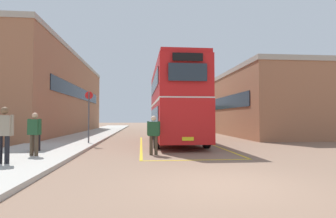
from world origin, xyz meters
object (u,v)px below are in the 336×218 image
object	(u,v)px
double_decker_bus	(174,103)
single_deck_bus	(181,117)
pedestrian_waiting_far	(4,130)
bus_stop_sign	(89,112)
pedestrian_waiting_near	(34,131)
litter_bin	(35,140)
pedestrian_boarding	(154,132)

from	to	relation	value
double_decker_bus	single_deck_bus	xyz separation A→B (m)	(2.98, 17.86, -0.87)
pedestrian_waiting_far	bus_stop_sign	distance (m)	6.95
bus_stop_sign	pedestrian_waiting_near	bearing A→B (deg)	-100.96
pedestrian_waiting_near	double_decker_bus	bearing A→B (deg)	45.82
litter_bin	pedestrian_waiting_far	bearing A→B (deg)	-84.83
pedestrian_boarding	bus_stop_sign	world-z (taller)	bus_stop_sign
pedestrian_waiting_far	pedestrian_waiting_near	bearing A→B (deg)	81.28
single_deck_bus	pedestrian_waiting_far	xyz separation A→B (m)	(-9.25, -25.73, -0.47)
double_decker_bus	litter_bin	distance (m)	8.26
single_deck_bus	pedestrian_waiting_near	xyz separation A→B (m)	(-8.99, -24.04, -0.58)
pedestrian_boarding	bus_stop_sign	bearing A→B (deg)	129.09
pedestrian_boarding	litter_bin	xyz separation A→B (m)	(-5.05, 0.75, -0.35)
double_decker_bus	pedestrian_boarding	distance (m)	5.81
single_deck_bus	litter_bin	xyz separation A→B (m)	(-9.54, -22.50, -1.04)
single_deck_bus	pedestrian_boarding	size ratio (longest dim) A/B	5.86
pedestrian_waiting_near	bus_stop_sign	world-z (taller)	bus_stop_sign
single_deck_bus	litter_bin	distance (m)	24.46
pedestrian_waiting_near	bus_stop_sign	size ratio (longest dim) A/B	0.55
pedestrian_waiting_near	litter_bin	size ratio (longest dim) A/B	1.77
single_deck_bus	pedestrian_waiting_far	distance (m)	27.35
pedestrian_waiting_near	litter_bin	world-z (taller)	pedestrian_waiting_near
pedestrian_waiting_near	pedestrian_waiting_far	world-z (taller)	pedestrian_waiting_far
pedestrian_waiting_far	pedestrian_boarding	bearing A→B (deg)	27.57
double_decker_bus	single_deck_bus	world-z (taller)	double_decker_bus
single_deck_bus	pedestrian_waiting_far	bearing A→B (deg)	-109.77
litter_bin	single_deck_bus	bearing A→B (deg)	67.02
single_deck_bus	pedestrian_waiting_near	bearing A→B (deg)	-110.50
pedestrian_boarding	pedestrian_waiting_near	xyz separation A→B (m)	(-4.50, -0.80, 0.12)
litter_bin	pedestrian_waiting_near	bearing A→B (deg)	-70.36
double_decker_bus	litter_bin	xyz separation A→B (m)	(-6.56, -4.64, -1.91)
double_decker_bus	pedestrian_waiting_far	world-z (taller)	double_decker_bus
pedestrian_waiting_far	bus_stop_sign	size ratio (longest dim) A/B	0.60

